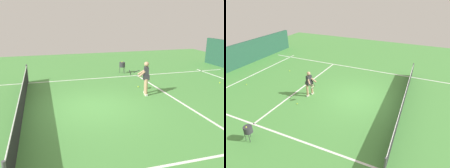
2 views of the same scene
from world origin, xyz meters
The scene contains 12 objects.
ground_plane centered at (0.00, 0.00, 0.00)m, with size 27.99×27.99×0.00m, color #4C9342.
court_back_wall centered at (0.00, -10.46, 0.94)m, with size 13.87×0.24×1.89m, color #23513D.
baseline_marking centered at (0.00, -8.26, 0.00)m, with size 9.87×0.10×0.01m, color white.
service_line_marking centered at (0.00, -3.71, 0.00)m, with size 8.87×0.10×0.01m, color white.
sideline_left_marking centered at (-4.43, 0.00, 0.00)m, with size 0.10×19.53×0.01m, color white.
sideline_right_marking centered at (4.43, 0.00, 0.00)m, with size 0.10×19.53×0.01m, color white.
court_net centered at (0.00, 2.65, 0.45)m, with size 9.55×0.08×0.98m.
tennis_player centered at (0.91, -2.69, 0.85)m, with size 0.97×0.88×1.55m.
tennis_ball_near centered at (-1.61, -6.19, 0.03)m, with size 0.07×0.07×0.07m, color #D1E533.
tennis_ball_mid centered at (1.54, -7.37, 0.03)m, with size 0.07×0.07×0.07m, color #D1E533.
tennis_ball_far centered at (2.07, -2.83, 0.03)m, with size 0.07×0.07×0.07m, color #D1E533.
ball_hopper centered at (5.26, -3.02, 0.55)m, with size 0.36×0.36×0.74m.
Camera 2 is at (9.40, 3.08, 5.92)m, focal length 30.62 mm.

